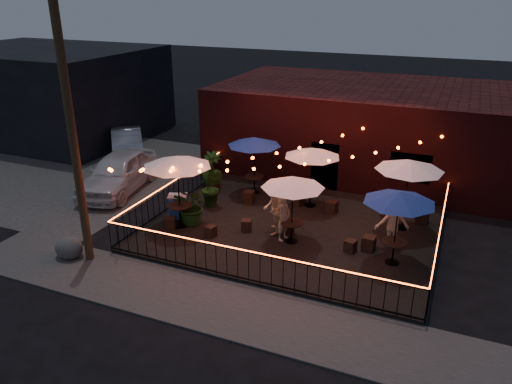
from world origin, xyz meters
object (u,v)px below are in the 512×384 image
cafe_table_2 (293,184)px  cafe_table_0 (177,162)px  cafe_table_5 (410,166)px  cafe_table_3 (312,153)px  cafe_table_4 (400,198)px  utility_pole (73,142)px  boulder (69,248)px  cooler (178,206)px  cafe_table_1 (254,142)px

cafe_table_2 → cafe_table_0: bearing=-174.1°
cafe_table_0 → cafe_table_5: size_ratio=1.02×
cafe_table_2 → cafe_table_3: (-0.31, 3.18, 0.07)m
cafe_table_2 → cafe_table_4: 3.42m
cafe_table_4 → cafe_table_5: bearing=91.1°
cafe_table_0 → cafe_table_3: (3.81, 3.60, -0.25)m
utility_pole → boulder: (-0.68, -0.16, -3.64)m
cafe_table_3 → cooler: 5.50m
cafe_table_3 → cafe_table_5: size_ratio=0.87×
cafe_table_0 → cafe_table_1: cafe_table_0 is taller
utility_pole → cafe_table_5: bearing=33.6°
cafe_table_0 → cafe_table_4: 7.55m
cafe_table_2 → cooler: cafe_table_2 is taller
cafe_table_0 → cafe_table_5: bearing=21.7°
utility_pole → cafe_table_1: utility_pole is taller
cafe_table_2 → cooler: bearing=177.7°
utility_pole → cafe_table_5: utility_pole is taller
cafe_table_0 → cafe_table_4: (7.54, 0.33, -0.24)m
utility_pole → cafe_table_2: bearing=31.3°
cafe_table_1 → boulder: size_ratio=2.86×
cafe_table_1 → cafe_table_0: bearing=-107.0°
boulder → cafe_table_2: bearing=29.6°
cafe_table_4 → cooler: 8.20m
utility_pole → cafe_table_0: utility_pole is taller
cafe_table_4 → cafe_table_0: bearing=-177.5°
cafe_table_0 → boulder: (-2.28, -3.21, -2.25)m
utility_pole → cooler: bearing=72.8°
cafe_table_3 → boulder: size_ratio=2.65×
cafe_table_2 → cafe_table_3: bearing=95.6°
cafe_table_4 → cafe_table_2: bearing=178.4°
utility_pole → cafe_table_0: 3.72m
cafe_table_2 → cafe_table_5: size_ratio=0.97×
cafe_table_1 → cafe_table_5: 6.35m
cooler → cafe_table_2: bearing=-25.0°
cooler → utility_pole: bearing=-129.9°
utility_pole → cafe_table_2: utility_pole is taller
cafe_table_2 → cafe_table_1: bearing=129.1°
cafe_table_4 → cooler: (-8.00, 0.28, -1.76)m
cafe_table_1 → cafe_table_4: 7.30m
cafe_table_0 → cooler: (-0.46, 0.61, -2.00)m
cafe_table_4 → boulder: bearing=-160.2°
cooler → boulder: 4.24m
utility_pole → cafe_table_4: (9.14, 3.38, -1.63)m
utility_pole → cafe_table_5: (9.09, 6.03, -1.46)m
utility_pole → cafe_table_2: 6.91m
utility_pole → cafe_table_0: (1.60, 3.05, -1.39)m
cafe_table_3 → cooler: (-4.27, -2.99, -1.74)m
cafe_table_0 → cafe_table_5: (7.49, 2.98, -0.07)m
utility_pole → cafe_table_1: (2.82, 7.05, -1.62)m
utility_pole → cafe_table_5: 11.00m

